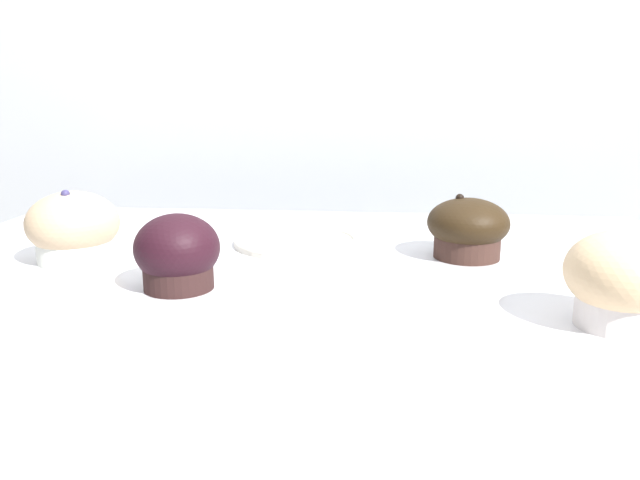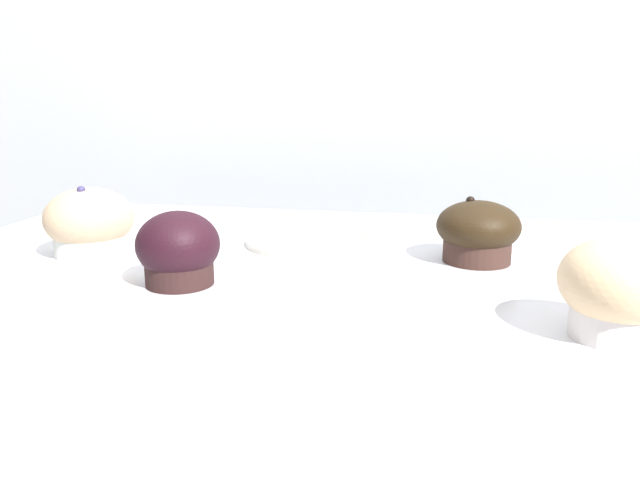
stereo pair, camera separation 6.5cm
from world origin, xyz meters
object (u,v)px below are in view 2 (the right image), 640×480
(muffin_front_center, at_px, (178,250))
(serving_plate, at_px, (308,241))
(muffin_back_right, at_px, (478,232))
(muffin_front_left, at_px, (619,289))
(muffin_back_left, at_px, (90,223))

(muffin_front_center, height_order, serving_plate, muffin_front_center)
(muffin_back_right, relative_size, muffin_front_left, 1.01)
(muffin_front_center, xyz_separation_m, muffin_back_right, (0.32, 0.15, -0.00))
(muffin_back_left, bearing_deg, muffin_back_right, 7.12)
(muffin_front_left, bearing_deg, muffin_front_center, 170.95)
(muffin_back_left, relative_size, serving_plate, 0.65)
(muffin_front_left, bearing_deg, muffin_back_right, 115.16)
(muffin_back_left, bearing_deg, muffin_front_center, -30.44)
(muffin_back_right, relative_size, serving_plate, 0.60)
(serving_plate, bearing_deg, muffin_back_right, -11.74)
(muffin_front_center, height_order, muffin_back_right, muffin_front_center)
(muffin_front_center, height_order, muffin_back_left, muffin_back_left)
(muffin_back_left, xyz_separation_m, muffin_front_left, (0.58, -0.16, 0.00))
(muffin_front_center, distance_m, muffin_front_left, 0.43)
(muffin_front_center, bearing_deg, muffin_back_left, 149.56)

